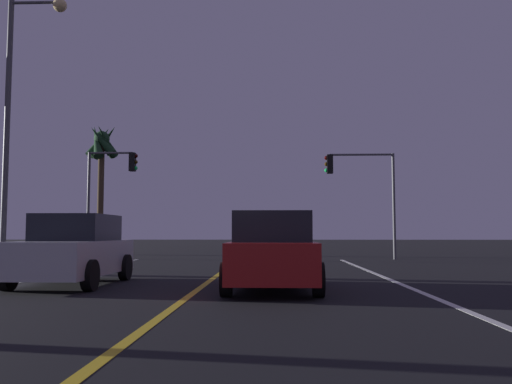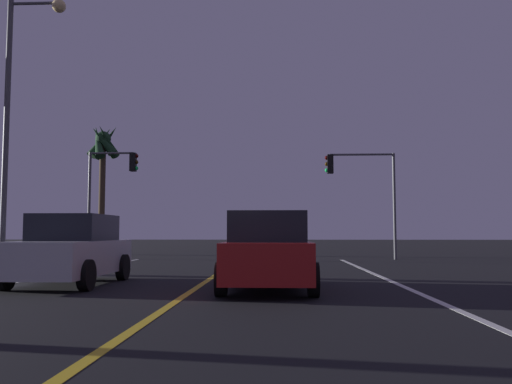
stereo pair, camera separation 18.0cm
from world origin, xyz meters
TOP-DOWN VIEW (x-y plane):
  - lane_edge_right at (4.78, 10.37)m, footprint 0.16×32.74m
  - lane_center_divider at (0.00, 10.37)m, footprint 0.16×32.74m
  - car_lead_same_lane at (1.65, 13.49)m, footprint 2.02×4.30m
  - car_oncoming at (-3.17, 14.52)m, footprint 2.02×4.30m
  - traffic_light_near_right at (5.73, 27.24)m, footprint 3.34×0.36m
  - traffic_light_near_left at (-6.21, 27.24)m, footprint 2.45×0.36m
  - street_lamp_left_mid at (-6.44, 18.18)m, footprint 1.91×0.44m
  - palm_tree_left_far at (-8.47, 32.40)m, footprint 1.98×2.12m

SIDE VIEW (x-z plane):
  - lane_edge_right at x=4.78m, z-range 0.00..0.01m
  - lane_center_divider at x=0.00m, z-range 0.00..0.01m
  - car_lead_same_lane at x=1.65m, z-range -0.03..1.67m
  - car_oncoming at x=-3.17m, z-range -0.03..1.67m
  - traffic_light_near_right at x=5.73m, z-range 1.26..6.29m
  - traffic_light_near_left at x=-6.21m, z-range 1.24..6.42m
  - street_lamp_left_mid at x=-6.44m, z-range 1.09..9.93m
  - palm_tree_left_far at x=-8.47m, z-range 2.20..9.94m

